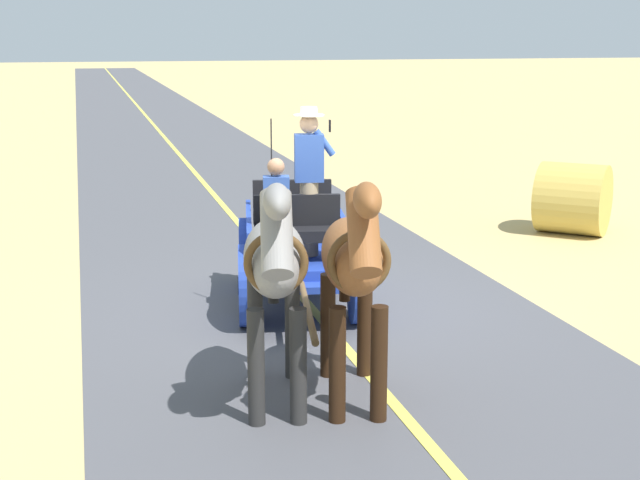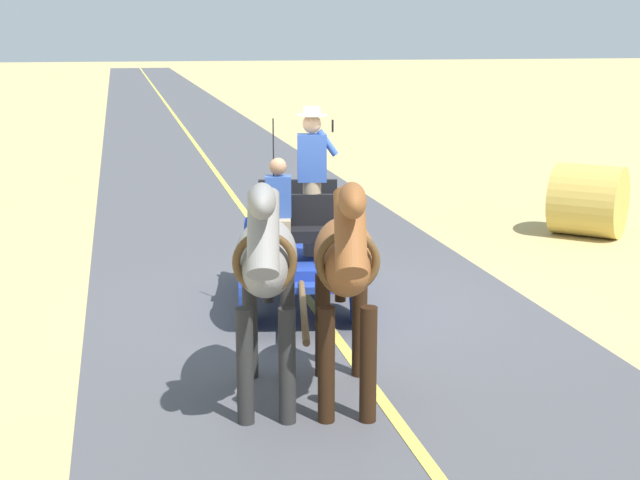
# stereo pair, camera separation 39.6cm
# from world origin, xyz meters

# --- Properties ---
(ground_plane) EXTENTS (200.00, 200.00, 0.00)m
(ground_plane) POSITION_xyz_m (0.00, 0.00, 0.00)
(ground_plane) COLOR tan
(road_surface) EXTENTS (5.54, 160.00, 0.01)m
(road_surface) POSITION_xyz_m (0.00, 0.00, 0.00)
(road_surface) COLOR #4C4C51
(road_surface) RESTS_ON ground
(road_centre_stripe) EXTENTS (0.12, 160.00, 0.00)m
(road_centre_stripe) POSITION_xyz_m (0.00, 0.00, 0.01)
(road_centre_stripe) COLOR #DBCC4C
(road_centre_stripe) RESTS_ON road_surface
(horse_drawn_carriage) EXTENTS (1.81, 4.51, 2.50)m
(horse_drawn_carriage) POSITION_xyz_m (0.16, -0.18, 0.82)
(horse_drawn_carriage) COLOR #1E3899
(horse_drawn_carriage) RESTS_ON ground
(horse_near_side) EXTENTS (0.85, 2.15, 2.21)m
(horse_near_side) POSITION_xyz_m (0.35, 2.86, 1.32)
(horse_near_side) COLOR brown
(horse_near_side) RESTS_ON ground
(horse_off_side) EXTENTS (0.83, 2.15, 2.21)m
(horse_off_side) POSITION_xyz_m (1.04, 2.74, 1.32)
(horse_off_side) COLOR gray
(horse_off_side) RESTS_ON ground
(hay_bale) EXTENTS (1.62, 1.63, 1.20)m
(hay_bale) POSITION_xyz_m (-5.35, -3.12, 0.60)
(hay_bale) COLOR gold
(hay_bale) RESTS_ON ground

